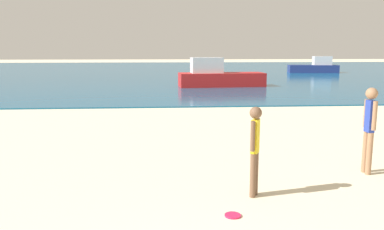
{
  "coord_description": "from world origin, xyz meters",
  "views": [
    {
      "loc": [
        -0.2,
        -1.71,
        2.51
      ],
      "look_at": [
        0.4,
        6.62,
        1.11
      ],
      "focal_mm": 36.5,
      "sensor_mm": 36.0,
      "label": 1
    }
  ],
  "objects_px": {
    "person_distant": "(369,125)",
    "boat_near": "(218,76)",
    "frisbee": "(233,215)",
    "person_standing": "(255,146)",
    "boat_far": "(315,67)"
  },
  "relations": [
    {
      "from": "person_standing",
      "to": "boat_near",
      "type": "relative_size",
      "value": 0.27
    },
    {
      "from": "boat_far",
      "to": "person_distant",
      "type": "bearing_deg",
      "value": 77.91
    },
    {
      "from": "person_standing",
      "to": "frisbee",
      "type": "distance_m",
      "value": 1.3
    },
    {
      "from": "person_distant",
      "to": "boat_near",
      "type": "xyz_separation_m",
      "value": [
        -0.48,
        18.58,
        -0.28
      ]
    },
    {
      "from": "person_distant",
      "to": "boat_far",
      "type": "xyz_separation_m",
      "value": [
        12.02,
        33.53,
        -0.34
      ]
    },
    {
      "from": "frisbee",
      "to": "person_distant",
      "type": "height_order",
      "value": "person_distant"
    },
    {
      "from": "person_distant",
      "to": "boat_far",
      "type": "relative_size",
      "value": 0.33
    },
    {
      "from": "person_standing",
      "to": "frisbee",
      "type": "xyz_separation_m",
      "value": [
        -0.51,
        -0.81,
        -0.88
      ]
    },
    {
      "from": "frisbee",
      "to": "person_distant",
      "type": "relative_size",
      "value": 0.14
    },
    {
      "from": "person_standing",
      "to": "boat_far",
      "type": "xyz_separation_m",
      "value": [
        14.61,
        34.61,
        -0.23
      ]
    },
    {
      "from": "boat_near",
      "to": "boat_far",
      "type": "bearing_deg",
      "value": 45.68
    },
    {
      "from": "person_standing",
      "to": "person_distant",
      "type": "height_order",
      "value": "person_distant"
    },
    {
      "from": "boat_near",
      "to": "frisbee",
      "type": "bearing_deg",
      "value": -101.68
    },
    {
      "from": "person_distant",
      "to": "boat_near",
      "type": "distance_m",
      "value": 18.59
    },
    {
      "from": "boat_far",
      "to": "boat_near",
      "type": "bearing_deg",
      "value": 57.72
    }
  ]
}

